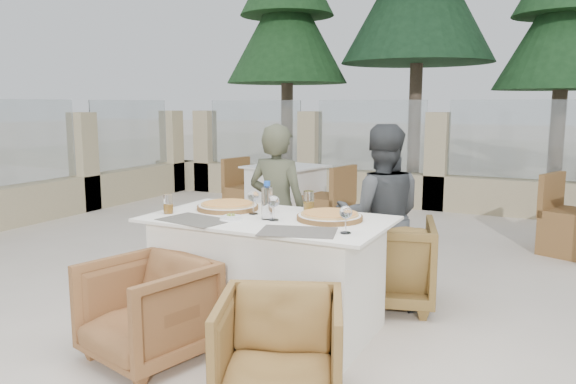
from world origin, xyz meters
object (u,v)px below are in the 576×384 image
at_px(dining_table, 268,273).
at_px(diner_left, 277,210).
at_px(wine_glass_corner, 346,218).
at_px(armchair_far_right, 386,261).
at_px(diner_right, 380,217).
at_px(armchair_far_left, 272,248).
at_px(bg_table_a, 286,197).
at_px(olive_dish, 231,217).
at_px(armchair_near_left, 148,310).
at_px(beer_glass_right, 309,201).
at_px(wine_glass_centre, 253,201).
at_px(water_bottle, 267,200).
at_px(pizza_right, 330,216).
at_px(beer_glass_left, 168,204).
at_px(armchair_near_right, 280,351).
at_px(pizza_left, 228,205).
at_px(wine_glass_near, 274,206).

height_order(dining_table, diner_left, diner_left).
xyz_separation_m(wine_glass_corner, armchair_far_right, (-0.05, 1.02, -0.53)).
bearing_deg(dining_table, armchair_far_right, 54.77).
bearing_deg(armchair_far_right, diner_right, 46.61).
bearing_deg(diner_right, armchair_far_left, -24.44).
bearing_deg(bg_table_a, olive_dish, -58.41).
bearing_deg(armchair_near_left, bg_table_a, 118.60).
bearing_deg(bg_table_a, beer_glass_right, -49.02).
xyz_separation_m(wine_glass_centre, wine_glass_corner, (0.77, -0.26, 0.00)).
bearing_deg(diner_left, water_bottle, 114.27).
height_order(dining_table, armchair_far_left, dining_table).
relative_size(pizza_right, wine_glass_corner, 2.35).
distance_m(diner_left, diner_right, 0.82).
bearing_deg(beer_glass_left, bg_table_a, 101.58).
bearing_deg(wine_glass_centre, armchair_near_right, -53.62).
height_order(armchair_far_left, armchair_near_right, armchair_far_left).
distance_m(water_bottle, diner_left, 0.79).
distance_m(beer_glass_right, armchair_far_left, 0.92).
xyz_separation_m(wine_glass_centre, armchair_near_right, (0.68, -0.92, -0.57)).
bearing_deg(beer_glass_right, wine_glass_corner, -47.24).
distance_m(water_bottle, beer_glass_left, 0.72).
bearing_deg(pizza_left, beer_glass_left, -132.59).
relative_size(armchair_near_left, armchair_near_right, 1.05).
height_order(pizza_left, beer_glass_left, beer_glass_left).
xyz_separation_m(beer_glass_left, armchair_near_right, (1.21, -0.67, -0.55)).
distance_m(pizza_left, wine_glass_near, 0.52).
distance_m(wine_glass_corner, bg_table_a, 3.66).
distance_m(pizza_left, armchair_far_right, 1.28).
bearing_deg(bg_table_a, wine_glass_centre, -56.33).
bearing_deg(wine_glass_centre, armchair_near_left, -108.70).
height_order(pizza_right, wine_glass_centre, wine_glass_centre).
bearing_deg(armchair_near_left, armchair_far_right, 72.17).
relative_size(pizza_left, diner_right, 0.32).
bearing_deg(armchair_near_right, diner_right, 67.49).
bearing_deg(beer_glass_left, diner_left, 63.57).
height_order(dining_table, pizza_right, pizza_right).
height_order(wine_glass_centre, armchair_near_right, wine_glass_centre).
bearing_deg(armchair_far_left, wine_glass_near, 129.97).
height_order(dining_table, bg_table_a, same).
relative_size(dining_table, wine_glass_corner, 8.70).
relative_size(wine_glass_centre, bg_table_a, 0.11).
relative_size(armchair_far_right, diner_left, 0.53).
bearing_deg(armchair_near_right, armchair_far_right, 66.38).
height_order(pizza_right, wine_glass_corner, wine_glass_corner).
height_order(beer_glass_right, armchair_far_left, beer_glass_right).
bearing_deg(olive_dish, wine_glass_near, 26.27).
bearing_deg(water_bottle, dining_table, 112.89).
height_order(wine_glass_centre, olive_dish, wine_glass_centre).
bearing_deg(armchair_far_left, water_bottle, 127.41).
relative_size(armchair_far_left, diner_right, 0.51).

